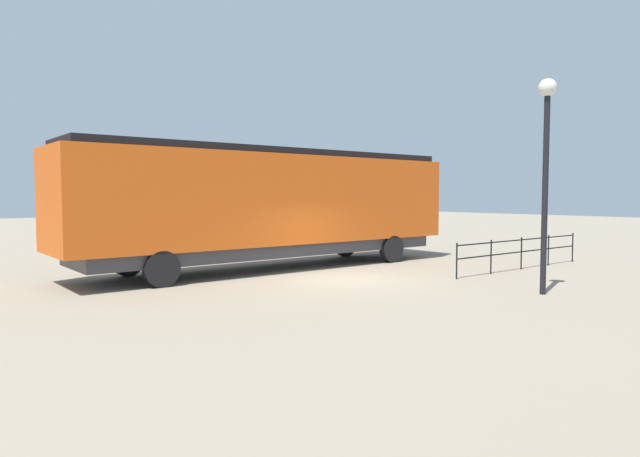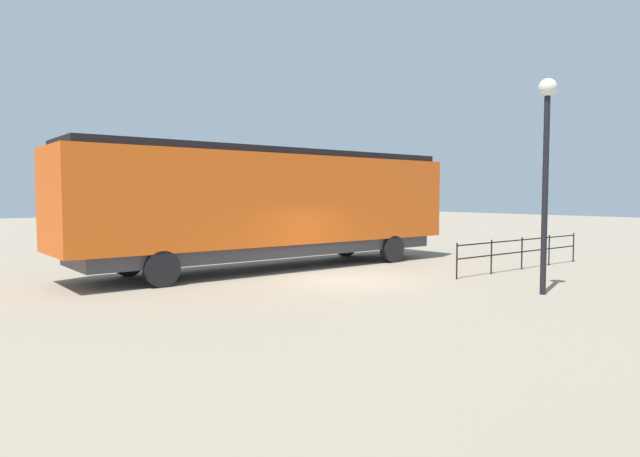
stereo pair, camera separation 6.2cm
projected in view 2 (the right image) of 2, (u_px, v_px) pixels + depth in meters
name	position (u px, v px, depth m)	size (l,w,h in m)	color
ground_plane	(346.00, 280.00, 17.92)	(120.00, 120.00, 0.00)	gray
locomotive	(283.00, 203.00, 20.81)	(3.19, 15.26, 4.41)	#D15114
lamp_post	(546.00, 147.00, 15.05)	(0.49, 0.49, 5.90)	black
platform_fence	(522.00, 249.00, 20.33)	(0.05, 7.64, 1.19)	black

